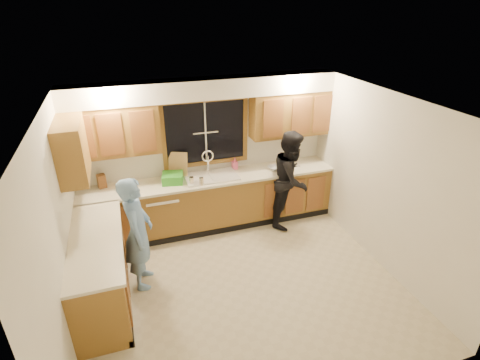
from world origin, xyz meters
name	(u,v)px	position (x,y,z in m)	size (l,w,h in m)	color
floor	(242,284)	(0.00, 0.00, 0.00)	(4.20, 4.20, 0.00)	#C3B796
ceiling	(243,107)	(0.00, 0.00, 2.50)	(4.20, 4.20, 0.00)	silver
wall_back	(206,152)	(0.00, 1.90, 1.25)	(4.20, 4.20, 0.00)	silver
wall_left	(59,237)	(-2.10, 0.00, 1.25)	(3.80, 3.80, 0.00)	silver
wall_right	(384,183)	(2.10, 0.00, 1.25)	(3.80, 3.80, 0.00)	silver
base_cabinets_back	(212,203)	(0.00, 1.60, 0.44)	(4.20, 0.60, 0.88)	olive
base_cabinets_left	(100,270)	(-1.80, 0.35, 0.44)	(0.60, 1.90, 0.88)	olive
countertop_back	(212,179)	(0.00, 1.58, 0.90)	(4.20, 0.63, 0.04)	#EDE5C7
countertop_left	(96,240)	(-1.79, 0.35, 0.90)	(0.63, 1.90, 0.04)	#EDE5C7
upper_cabinets_left	(112,131)	(-1.43, 1.73, 1.83)	(1.35, 0.33, 0.75)	olive
upper_cabinets_right	(290,114)	(1.43, 1.73, 1.83)	(1.35, 0.33, 0.75)	olive
upper_cabinets_return	(72,150)	(-1.94, 1.12, 1.83)	(0.33, 0.90, 0.75)	olive
soffit	(206,88)	(0.00, 1.72, 2.35)	(4.20, 0.35, 0.30)	white
window_frame	(205,132)	(0.00, 1.89, 1.60)	(1.44, 0.03, 1.14)	black
sink	(211,180)	(0.00, 1.60, 0.86)	(0.86, 0.52, 0.57)	silver
dishwasher	(162,213)	(-0.85, 1.59, 0.41)	(0.60, 0.56, 0.82)	white
stove	(100,300)	(-1.80, -0.22, 0.45)	(0.58, 0.75, 0.90)	white
man	(138,233)	(-1.28, 0.49, 0.80)	(0.58, 0.38, 1.60)	#6D99CF
woman	(291,179)	(1.30, 1.29, 0.83)	(0.81, 0.63, 1.67)	black
knife_block	(102,181)	(-1.70, 1.78, 1.03)	(0.12, 0.10, 0.22)	brown
cutting_board	(178,165)	(-0.50, 1.82, 1.13)	(0.31, 0.02, 0.41)	tan
dish_crate	(173,178)	(-0.63, 1.62, 0.99)	(0.32, 0.30, 0.15)	green
soap_bottle	(235,163)	(0.47, 1.80, 1.02)	(0.09, 0.09, 0.20)	#F75E8E
bowl	(275,168)	(1.12, 1.57, 0.95)	(0.22, 0.22, 0.06)	silver
can_left	(192,181)	(-0.35, 1.45, 0.98)	(0.07, 0.07, 0.13)	beige
can_right	(201,181)	(-0.22, 1.37, 0.98)	(0.07, 0.07, 0.13)	beige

